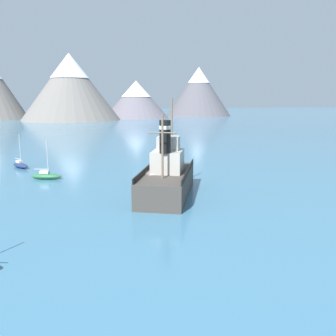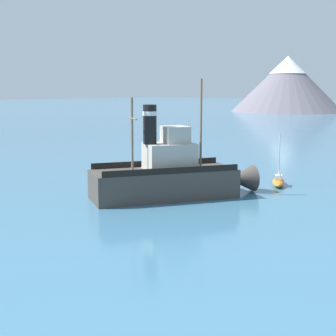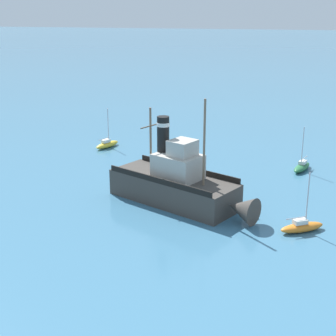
{
  "view_description": "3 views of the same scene",
  "coord_description": "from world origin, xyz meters",
  "px_view_note": "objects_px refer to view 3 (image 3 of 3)",
  "views": [
    {
      "loc": [
        -10.44,
        -34.09,
        9.86
      ],
      "look_at": [
        1.67,
        1.39,
        2.48
      ],
      "focal_mm": 38.0,
      "sensor_mm": 36.0,
      "label": 1
    },
    {
      "loc": [
        30.12,
        -30.95,
        9.27
      ],
      "look_at": [
        -0.09,
        1.2,
        2.24
      ],
      "focal_mm": 55.0,
      "sensor_mm": 36.0,
      "label": 2
    },
    {
      "loc": [
        43.97,
        7.97,
        17.55
      ],
      "look_at": [
        0.71,
        -0.96,
        3.14
      ],
      "focal_mm": 55.0,
      "sensor_mm": 36.0,
      "label": 3
    }
  ],
  "objects_px": {
    "sailboat_green": "(302,167)",
    "sailboat_yellow": "(107,144)",
    "old_tugboat": "(179,184)",
    "sailboat_orange": "(302,226)"
  },
  "relations": [
    {
      "from": "sailboat_green",
      "to": "sailboat_yellow",
      "type": "xyz_separation_m",
      "value": [
        -4.5,
        -23.55,
        0.0
      ]
    },
    {
      "from": "old_tugboat",
      "to": "sailboat_green",
      "type": "xyz_separation_m",
      "value": [
        -12.08,
        11.34,
        -1.4
      ]
    },
    {
      "from": "sailboat_yellow",
      "to": "sailboat_orange",
      "type": "relative_size",
      "value": 1.0
    },
    {
      "from": "sailboat_green",
      "to": "sailboat_orange",
      "type": "relative_size",
      "value": 1.0
    },
    {
      "from": "sailboat_green",
      "to": "old_tugboat",
      "type": "bearing_deg",
      "value": -43.17
    },
    {
      "from": "old_tugboat",
      "to": "sailboat_yellow",
      "type": "xyz_separation_m",
      "value": [
        -16.58,
        -12.22,
        -1.4
      ]
    },
    {
      "from": "sailboat_green",
      "to": "sailboat_yellow",
      "type": "relative_size",
      "value": 1.0
    },
    {
      "from": "old_tugboat",
      "to": "sailboat_orange",
      "type": "distance_m",
      "value": 11.48
    },
    {
      "from": "sailboat_green",
      "to": "sailboat_yellow",
      "type": "bearing_deg",
      "value": -100.82
    },
    {
      "from": "sailboat_green",
      "to": "sailboat_yellow",
      "type": "distance_m",
      "value": 23.98
    }
  ]
}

